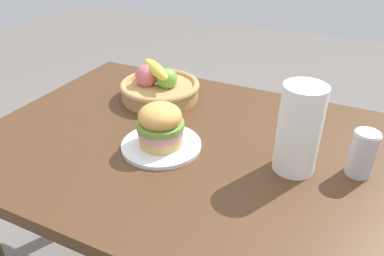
{
  "coord_description": "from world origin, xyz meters",
  "views": [
    {
      "loc": [
        0.34,
        -0.84,
        1.34
      ],
      "look_at": [
        -0.05,
        -0.02,
        0.81
      ],
      "focal_mm": 34.47,
      "sensor_mm": 36.0,
      "label": 1
    }
  ],
  "objects_px": {
    "soda_can": "(363,154)",
    "fruit_basket": "(159,87)",
    "paper_towel_roll": "(299,129)",
    "sandwich": "(160,125)",
    "plate": "(161,145)"
  },
  "relations": [
    {
      "from": "soda_can",
      "to": "fruit_basket",
      "type": "xyz_separation_m",
      "value": [
        -0.7,
        0.17,
        -0.02
      ]
    },
    {
      "from": "soda_can",
      "to": "paper_towel_roll",
      "type": "distance_m",
      "value": 0.17
    },
    {
      "from": "sandwich",
      "to": "paper_towel_roll",
      "type": "bearing_deg",
      "value": 10.3
    },
    {
      "from": "plate",
      "to": "soda_can",
      "type": "height_order",
      "value": "soda_can"
    },
    {
      "from": "soda_can",
      "to": "fruit_basket",
      "type": "bearing_deg",
      "value": 166.21
    },
    {
      "from": "soda_can",
      "to": "paper_towel_roll",
      "type": "xyz_separation_m",
      "value": [
        -0.16,
        -0.05,
        0.06
      ]
    },
    {
      "from": "plate",
      "to": "paper_towel_roll",
      "type": "height_order",
      "value": "paper_towel_roll"
    },
    {
      "from": "soda_can",
      "to": "paper_towel_roll",
      "type": "bearing_deg",
      "value": -163.82
    },
    {
      "from": "plate",
      "to": "sandwich",
      "type": "xyz_separation_m",
      "value": [
        0.0,
        0.0,
        0.07
      ]
    },
    {
      "from": "plate",
      "to": "fruit_basket",
      "type": "xyz_separation_m",
      "value": [
        -0.17,
        0.28,
        0.04
      ]
    },
    {
      "from": "paper_towel_roll",
      "to": "fruit_basket",
      "type": "bearing_deg",
      "value": 158.06
    },
    {
      "from": "sandwich",
      "to": "paper_towel_roll",
      "type": "relative_size",
      "value": 0.57
    },
    {
      "from": "soda_can",
      "to": "sandwich",
      "type": "bearing_deg",
      "value": -167.91
    },
    {
      "from": "sandwich",
      "to": "fruit_basket",
      "type": "relative_size",
      "value": 0.47
    },
    {
      "from": "plate",
      "to": "sandwich",
      "type": "relative_size",
      "value": 1.72
    }
  ]
}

